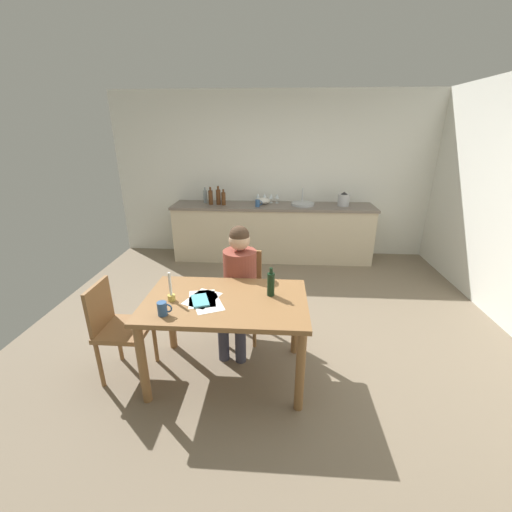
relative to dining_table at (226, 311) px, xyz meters
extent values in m
cube|color=#7A6B56|center=(0.33, 0.60, -0.65)|extent=(5.20, 5.20, 0.04)
cube|color=silver|center=(0.33, 3.20, 0.67)|extent=(5.20, 0.12, 2.60)
cube|color=beige|center=(0.33, 2.84, -0.20)|extent=(3.15, 0.60, 0.86)
cube|color=#72665B|center=(0.33, 2.84, 0.25)|extent=(3.19, 0.64, 0.04)
cube|color=olive|center=(0.00, 0.00, 0.09)|extent=(1.31, 0.81, 0.04)
cylinder|color=olive|center=(-0.60, -0.35, -0.28)|extent=(0.07, 0.07, 0.70)
cylinder|color=olive|center=(0.60, -0.35, -0.28)|extent=(0.07, 0.07, 0.70)
cylinder|color=olive|center=(-0.60, 0.35, -0.28)|extent=(0.07, 0.07, 0.70)
cylinder|color=olive|center=(0.60, 0.35, -0.28)|extent=(0.07, 0.07, 0.70)
cube|color=olive|center=(0.05, 0.59, -0.16)|extent=(0.44, 0.44, 0.04)
cube|color=olive|center=(0.07, 0.77, 0.05)|extent=(0.36, 0.07, 0.40)
cylinder|color=olive|center=(-0.13, 0.43, -0.40)|extent=(0.04, 0.04, 0.47)
cylinder|color=olive|center=(0.20, 0.40, -0.40)|extent=(0.04, 0.04, 0.47)
cylinder|color=olive|center=(-0.10, 0.77, -0.40)|extent=(0.04, 0.04, 0.47)
cylinder|color=olive|center=(0.24, 0.74, -0.40)|extent=(0.04, 0.04, 0.47)
cylinder|color=brown|center=(0.05, 0.57, 0.07)|extent=(0.35, 0.35, 0.50)
sphere|color=#D8AD8C|center=(0.05, 0.57, 0.43)|extent=(0.20, 0.20, 0.20)
sphere|color=#473323|center=(0.05, 0.57, 0.47)|extent=(0.19, 0.19, 0.19)
cylinder|color=#383847|center=(-0.05, 0.39, -0.18)|extent=(0.17, 0.39, 0.13)
cylinder|color=#383847|center=(-0.07, 0.20, -0.41)|extent=(0.10, 0.10, 0.45)
cylinder|color=#383847|center=(0.11, 0.37, -0.18)|extent=(0.17, 0.39, 0.13)
cylinder|color=#383847|center=(0.09, 0.18, -0.41)|extent=(0.10, 0.10, 0.45)
cube|color=olive|center=(-0.86, -0.05, -0.18)|extent=(0.40, 0.40, 0.04)
cube|color=olive|center=(-1.04, -0.04, 0.03)|extent=(0.03, 0.36, 0.40)
cylinder|color=olive|center=(-0.69, -0.22, -0.41)|extent=(0.04, 0.04, 0.44)
cylinder|color=olive|center=(-0.68, 0.12, -0.41)|extent=(0.04, 0.04, 0.44)
cylinder|color=olive|center=(-1.03, -0.21, -0.41)|extent=(0.04, 0.04, 0.44)
cylinder|color=olive|center=(-1.02, 0.13, -0.41)|extent=(0.04, 0.04, 0.44)
cylinder|color=#33598C|center=(-0.42, -0.26, 0.16)|extent=(0.07, 0.07, 0.10)
torus|color=#33598C|center=(-0.38, -0.26, 0.17)|extent=(0.07, 0.01, 0.07)
cylinder|color=gold|center=(-0.43, -0.05, 0.14)|extent=(0.06, 0.06, 0.05)
cylinder|color=white|center=(-0.43, -0.05, 0.26)|extent=(0.02, 0.02, 0.19)
cube|color=#51A5B4|center=(-0.20, -0.05, 0.12)|extent=(0.18, 0.23, 0.02)
cube|color=white|center=(-0.19, 0.00, 0.11)|extent=(0.30, 0.35, 0.00)
cube|color=white|center=(-0.19, 0.00, 0.11)|extent=(0.27, 0.34, 0.00)
cube|color=white|center=(-0.13, -0.08, 0.11)|extent=(0.31, 0.36, 0.00)
cylinder|color=black|center=(0.36, 0.10, 0.21)|extent=(0.06, 0.06, 0.19)
cylinder|color=black|center=(0.36, 0.10, 0.33)|extent=(0.03, 0.03, 0.05)
cylinder|color=#B2B7BC|center=(0.80, 2.84, 0.29)|extent=(0.36, 0.36, 0.04)
cylinder|color=silver|center=(0.80, 3.00, 0.39)|extent=(0.02, 0.02, 0.24)
cylinder|color=#8C999E|center=(-0.78, 2.93, 0.37)|extent=(0.06, 0.06, 0.20)
cylinder|color=#8C999E|center=(-0.78, 2.93, 0.49)|extent=(0.03, 0.03, 0.05)
cylinder|color=#593319|center=(-0.66, 2.81, 0.38)|extent=(0.07, 0.07, 0.22)
cylinder|color=#593319|center=(-0.66, 2.81, 0.52)|extent=(0.03, 0.03, 0.06)
cylinder|color=#593319|center=(-0.54, 2.82, 0.39)|extent=(0.07, 0.07, 0.23)
cylinder|color=#593319|center=(-0.54, 2.82, 0.53)|extent=(0.03, 0.03, 0.06)
cylinder|color=#593319|center=(-0.45, 2.78, 0.37)|extent=(0.07, 0.07, 0.20)
cylinder|color=#593319|center=(-0.45, 2.78, 0.49)|extent=(0.03, 0.03, 0.05)
ellipsoid|color=white|center=(0.17, 2.92, 0.32)|extent=(0.22, 0.22, 0.10)
cylinder|color=#B7BABF|center=(1.43, 2.84, 0.36)|extent=(0.18, 0.18, 0.18)
cone|color=#262628|center=(1.43, 2.84, 0.47)|extent=(0.11, 0.11, 0.04)
cylinder|color=silver|center=(0.39, 2.99, 0.27)|extent=(0.06, 0.06, 0.00)
cylinder|color=silver|center=(0.39, 2.99, 0.31)|extent=(0.01, 0.01, 0.07)
cone|color=silver|center=(0.39, 2.99, 0.38)|extent=(0.07, 0.07, 0.08)
cylinder|color=silver|center=(0.30, 2.99, 0.27)|extent=(0.06, 0.06, 0.00)
cylinder|color=silver|center=(0.30, 2.99, 0.31)|extent=(0.01, 0.01, 0.07)
cone|color=silver|center=(0.30, 2.99, 0.38)|extent=(0.07, 0.07, 0.08)
cylinder|color=silver|center=(0.19, 2.99, 0.27)|extent=(0.06, 0.06, 0.00)
cylinder|color=silver|center=(0.19, 2.99, 0.31)|extent=(0.01, 0.01, 0.07)
cone|color=silver|center=(0.19, 2.99, 0.38)|extent=(0.07, 0.07, 0.08)
cylinder|color=silver|center=(0.08, 2.99, 0.27)|extent=(0.06, 0.06, 0.00)
cylinder|color=silver|center=(0.08, 2.99, 0.31)|extent=(0.01, 0.01, 0.07)
cone|color=silver|center=(0.08, 2.99, 0.38)|extent=(0.07, 0.07, 0.08)
cylinder|color=#33598C|center=(0.09, 2.69, 0.32)|extent=(0.07, 0.07, 0.11)
torus|color=#33598C|center=(0.13, 2.69, 0.33)|extent=(0.07, 0.01, 0.07)
camera|label=1|loc=(0.40, -2.29, 1.38)|focal=22.84mm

